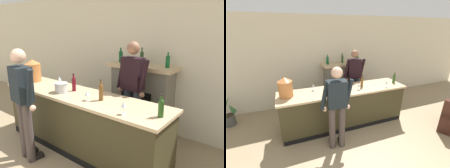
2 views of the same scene
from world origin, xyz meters
TOP-DOWN VIEW (x-y plane):
  - wall_back_panel at (0.00, 4.05)m, footprint 12.00×0.07m
  - bar_counter at (-0.01, 2.56)m, footprint 3.14×0.76m
  - fireplace_stone at (0.43, 3.79)m, footprint 1.33×0.52m
  - potted_plant_corner at (-2.82, 3.51)m, footprint 0.41×0.48m
  - person_customer at (-0.46, 1.84)m, footprint 0.65×0.34m
  - person_bartender at (0.57, 3.23)m, footprint 0.66×0.34m
  - copper_dispenser at (-1.36, 2.60)m, footprint 0.30×0.34m
  - ice_bucket_steel at (-0.33, 2.46)m, footprint 0.23×0.23m
  - wine_bottle_port_short at (-0.22, 2.64)m, footprint 0.07×0.07m
  - wine_bottle_burgundy_dark at (0.46, 2.55)m, footprint 0.07×0.07m
  - wine_bottle_merlot_tall at (1.42, 2.53)m, footprint 0.07×0.07m
  - wine_glass_by_dispenser at (-0.73, 2.74)m, footprint 0.08×0.08m
  - wine_glass_near_bucket at (0.30, 2.42)m, footprint 0.08×0.08m
  - wine_glass_back_row at (1.03, 2.32)m, footprint 0.07×0.07m

SIDE VIEW (x-z plane):
  - potted_plant_corner at x=-2.82m, z-range -0.06..0.71m
  - bar_counter at x=-0.01m, z-range 0.00..0.98m
  - fireplace_stone at x=0.43m, z-range -0.15..1.51m
  - person_customer at x=-0.46m, z-range 0.09..1.83m
  - person_bartender at x=0.57m, z-range 0.10..1.91m
  - ice_bucket_steel at x=-0.33m, z-range 0.98..1.14m
  - wine_glass_near_bucket at x=0.30m, z-range 1.01..1.16m
  - wine_glass_by_dispenser at x=-0.73m, z-range 1.01..1.18m
  - wine_glass_back_row at x=1.03m, z-range 1.02..1.19m
  - wine_bottle_merlot_tall at x=1.42m, z-range 0.96..1.25m
  - wine_bottle_port_short at x=-0.22m, z-range 0.96..1.26m
  - wine_bottle_burgundy_dark at x=0.46m, z-range 0.96..1.27m
  - copper_dispenser at x=-1.36m, z-range 0.98..1.42m
  - wall_back_panel at x=0.00m, z-range 0.00..2.75m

